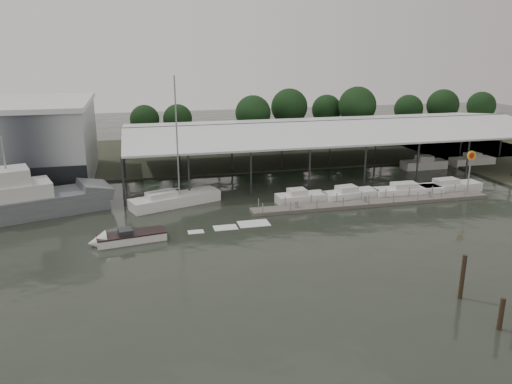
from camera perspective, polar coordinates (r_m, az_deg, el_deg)
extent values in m
plane|color=#252A22|center=(43.42, 1.24, -6.80)|extent=(200.00, 200.00, 0.00)
cube|color=#323729|center=(82.97, -6.32, 4.43)|extent=(140.00, 30.00, 0.30)
cube|color=#2E3033|center=(72.71, 8.58, 8.01)|extent=(58.00, 0.40, 0.30)
cylinder|color=#2E3033|center=(56.89, -14.94, 1.20)|extent=(0.24, 0.24, 5.50)
cylinder|color=#2E3033|center=(79.36, -14.78, 5.40)|extent=(0.24, 0.24, 5.50)
cylinder|color=#2E3033|center=(97.37, 21.96, 6.70)|extent=(0.24, 0.24, 5.50)
cube|color=#68645C|center=(57.34, 13.22, -1.21)|extent=(28.00, 2.00, 0.40)
cylinder|color=gray|center=(51.85, 0.77, -1.94)|extent=(0.10, 0.10, 1.20)
cylinder|color=gray|center=(64.70, 23.23, 0.42)|extent=(0.10, 0.10, 1.20)
cube|color=gray|center=(56.75, 12.35, -0.81)|extent=(0.30, 0.30, 0.70)
cylinder|color=gray|center=(63.01, 23.15, 1.64)|extent=(0.16, 0.16, 5.00)
cylinder|color=yellow|center=(62.48, 23.40, 3.85)|extent=(1.10, 0.12, 1.10)
cylinder|color=red|center=(62.42, 23.44, 3.84)|extent=(0.70, 0.05, 0.70)
cube|color=gray|center=(107.18, 24.18, 6.83)|extent=(10.00, 8.00, 4.00)
cube|color=slate|center=(57.32, -25.15, -1.64)|extent=(17.72, 9.77, 2.40)
cube|color=slate|center=(58.13, -17.98, 0.40)|extent=(4.51, 5.50, 1.81)
cube|color=silver|center=(56.76, -26.38, -0.07)|extent=(8.86, 6.29, 1.80)
cube|color=silver|center=(56.36, -26.60, 1.59)|extent=(4.94, 4.56, 1.61)
cylinder|color=gray|center=(55.87, -26.91, 3.97)|extent=(0.18, 0.18, 3.50)
cube|color=white|center=(56.32, -9.18, -0.98)|extent=(10.43, 5.93, 1.40)
cube|color=silver|center=(55.45, -10.74, -0.37)|extent=(3.67, 2.80, 0.80)
cylinder|color=gray|center=(54.87, -9.03, 6.19)|extent=(0.16, 0.16, 13.09)
cylinder|color=gray|center=(55.42, -10.48, 0.18)|extent=(3.33, 1.31, 0.12)
cube|color=white|center=(46.83, -14.06, -5.09)|extent=(6.34, 2.93, 0.90)
cone|color=white|center=(46.54, -17.70, -5.52)|extent=(1.89, 2.23, 2.00)
cube|color=black|center=(46.69, -14.10, -4.63)|extent=(6.35, 2.99, 0.12)
cube|color=#2E3033|center=(46.54, -14.71, -4.41)|extent=(1.40, 1.57, 0.50)
cube|color=silver|center=(48.09, -6.90, -4.54)|extent=(2.30, 1.50, 0.04)
cube|color=silver|center=(48.93, -3.52, -4.08)|extent=(3.10, 2.00, 0.04)
cube|color=silver|center=(49.93, -0.27, -3.62)|extent=(3.90, 2.50, 0.04)
cube|color=white|center=(56.60, 5.17, -0.75)|extent=(5.73, 2.48, 1.10)
cube|color=silver|center=(56.22, 4.71, 0.00)|extent=(2.05, 1.70, 0.70)
cube|color=white|center=(58.57, 10.72, -0.39)|extent=(6.70, 3.02, 1.10)
cube|color=silver|center=(58.14, 10.31, 0.34)|extent=(2.45, 1.89, 0.70)
cube|color=white|center=(61.63, 16.93, 0.02)|extent=(8.35, 2.51, 1.10)
cube|color=silver|center=(61.17, 16.59, 0.71)|extent=(2.95, 1.71, 0.70)
cube|color=white|center=(65.12, 21.20, 0.47)|extent=(8.17, 2.61, 1.10)
cube|color=silver|center=(64.64, 20.90, 1.12)|extent=(2.90, 1.75, 0.70)
cylinder|color=#38281C|center=(35.45, 26.16, -12.82)|extent=(0.32, 0.32, 2.77)
cylinder|color=#38281C|center=(38.12, 22.48, -9.35)|extent=(0.32, 0.32, 3.88)
cylinder|color=black|center=(88.88, -12.48, 6.05)|extent=(0.50, 0.50, 3.57)
sphere|color=#173315|center=(88.39, -12.60, 8.09)|extent=(4.99, 4.99, 4.99)
cylinder|color=black|center=(88.60, -8.85, 6.21)|extent=(0.50, 0.50, 3.58)
sphere|color=#173315|center=(88.10, -8.94, 8.27)|extent=(5.01, 5.01, 5.01)
cylinder|color=black|center=(86.78, -0.34, 6.45)|extent=(0.50, 0.50, 4.34)
sphere|color=#173315|center=(86.20, -0.34, 9.01)|extent=(6.07, 6.07, 6.07)
cylinder|color=black|center=(91.76, 3.78, 7.07)|extent=(0.50, 0.50, 4.69)
sphere|color=#173315|center=(91.18, 3.83, 9.69)|extent=(6.57, 6.57, 6.57)
cylinder|color=black|center=(96.76, 7.99, 7.21)|extent=(0.50, 0.50, 3.99)
sphere|color=#173315|center=(96.27, 8.07, 9.32)|extent=(5.58, 5.58, 5.58)
cylinder|color=black|center=(93.59, 11.35, 7.01)|extent=(0.50, 0.50, 4.84)
sphere|color=#173315|center=(93.01, 11.50, 9.66)|extent=(6.78, 6.78, 6.78)
cylinder|color=black|center=(102.11, 16.86, 7.12)|extent=(0.50, 0.50, 3.89)
sphere|color=#173315|center=(101.65, 17.03, 9.07)|extent=(5.45, 5.45, 5.45)
cylinder|color=black|center=(104.83, 20.35, 7.16)|extent=(0.50, 0.50, 4.36)
sphere|color=#173315|center=(104.34, 20.57, 9.28)|extent=(6.10, 6.10, 6.10)
cylinder|color=black|center=(111.65, 24.13, 7.16)|extent=(0.50, 0.50, 3.99)
sphere|color=#173315|center=(111.23, 24.34, 8.98)|extent=(5.58, 5.58, 5.58)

